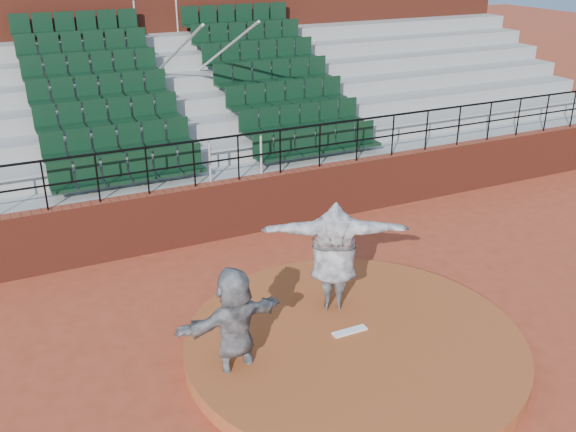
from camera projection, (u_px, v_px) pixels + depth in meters
name	position (u px, v px, depth m)	size (l,w,h in m)	color
ground	(354.00, 349.00, 10.47)	(90.00, 90.00, 0.00)	#9E3C23
pitchers_mound	(354.00, 343.00, 10.42)	(5.50, 5.50, 0.25)	#9D4A23
pitching_rubber	(350.00, 331.00, 10.49)	(0.60, 0.15, 0.03)	white
boundary_wall	(240.00, 207.00, 14.35)	(24.00, 0.30, 1.30)	maroon
wall_railing	(238.00, 148.00, 13.80)	(24.04, 0.05, 1.03)	black
seating_deck	(189.00, 132.00, 17.05)	(24.00, 5.97, 4.63)	gray
press_box_facade	(145.00, 32.00, 19.49)	(24.00, 3.00, 7.10)	maroon
pitcher	(334.00, 256.00, 10.82)	(2.44, 0.66, 1.98)	black
fielder	(234.00, 326.00, 9.42)	(1.74, 0.55, 1.87)	black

